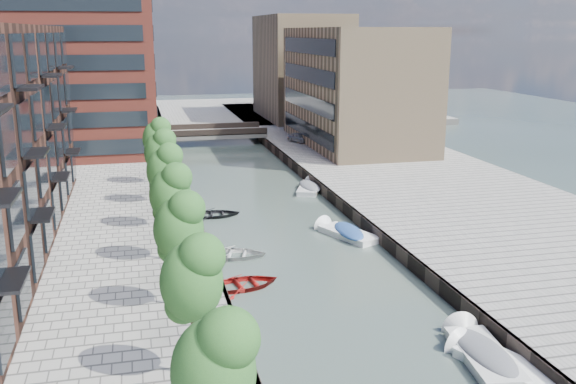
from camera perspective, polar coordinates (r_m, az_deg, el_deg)
name	(u,v)px	position (r m, az deg, el deg)	size (l,w,h in m)	color
water	(262,204)	(55.68, -2.35, -1.10)	(300.00, 300.00, 0.00)	#38473F
quay_right	(432,188)	(60.59, 12.66, 0.31)	(20.00, 140.00, 1.00)	gray
quay_wall_left	(191,203)	(54.75, -8.63, -0.98)	(0.25, 140.00, 1.00)	#332823
quay_wall_right	(329,195)	(57.00, 3.67, -0.24)	(0.25, 140.00, 1.00)	#332823
far_closure	(195,114)	(114.08, -8.26, 6.88)	(80.00, 40.00, 1.00)	gray
tower	(67,18)	(78.03, -19.03, 14.41)	(18.00, 18.00, 30.00)	maroon
tan_block_near	(355,87)	(79.50, 5.96, 9.28)	(12.00, 25.00, 14.00)	tan
tan_block_far	(301,67)	(104.26, 1.17, 11.04)	(12.00, 20.00, 16.00)	tan
bridge	(215,133)	(86.37, -6.50, 5.23)	(13.00, 6.00, 1.30)	gray
tree_0	(213,364)	(19.24, -6.65, -14.94)	(2.50, 2.50, 5.95)	#382619
tree_1	(191,276)	(25.56, -8.59, -7.41)	(2.50, 2.50, 5.95)	#382619
tree_2	(179,225)	(32.16, -9.71, -2.91)	(2.50, 2.50, 5.95)	#382619
tree_3	(170,192)	(38.91, -10.44, 0.04)	(2.50, 2.50, 5.95)	#382619
tree_4	(164,168)	(45.73, -10.95, 2.12)	(2.50, 2.50, 5.95)	#382619
tree_5	(160,150)	(52.59, -11.33, 3.66)	(2.50, 2.50, 5.95)	#382619
tree_6	(156,137)	(59.49, -11.62, 4.84)	(2.50, 2.50, 5.95)	#382619
lamp_0	(237,350)	(23.72, -4.53, -13.84)	(0.24, 0.24, 4.12)	black
lamp_1	(195,224)	(38.50, -8.30, -2.79)	(0.24, 0.24, 4.12)	black
lamp_2	(176,169)	(53.98, -9.91, 2.04)	(0.24, 0.24, 4.12)	black
sloop_2	(244,287)	(38.12, -3.95, -8.46)	(3.08, 4.31, 0.89)	maroon
sloop_3	(233,257)	(43.01, -4.87, -5.80)	(3.12, 4.37, 0.91)	silver
sloop_4	(215,216)	(52.38, -6.52, -2.17)	(2.93, 4.10, 0.85)	black
motorboat_1	(480,351)	(31.81, 16.67, -13.41)	(2.71, 5.94, 1.91)	silver
motorboat_2	(496,364)	(31.23, 18.00, -14.32)	(3.86, 5.75, 1.82)	white
motorboat_3	(344,233)	(47.37, 5.00, -3.63)	(3.83, 5.65, 1.79)	white
motorboat_4	(310,187)	(60.81, 1.99, 0.42)	(3.72, 5.60, 1.77)	silver
car	(299,137)	(80.89, 0.98, 4.87)	(1.41, 3.50, 1.19)	#A2A5A6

